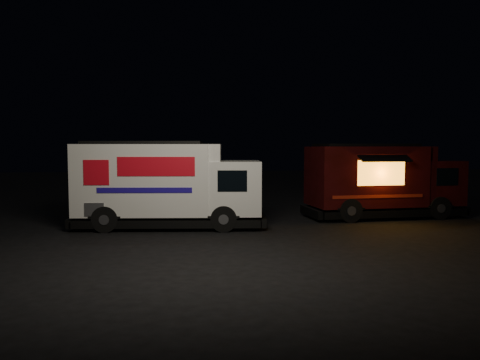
% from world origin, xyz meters
% --- Properties ---
extents(ground, '(80.00, 80.00, 0.00)m').
position_xyz_m(ground, '(0.00, 0.00, 0.00)').
color(ground, black).
rests_on(ground, ground).
extents(white_truck, '(6.65, 2.87, 2.93)m').
position_xyz_m(white_truck, '(-1.75, 2.40, 1.46)').
color(white_truck, silver).
rests_on(white_truck, ground).
extents(red_truck, '(6.28, 2.65, 2.86)m').
position_xyz_m(red_truck, '(6.50, 3.69, 1.43)').
color(red_truck, '#380A0C').
rests_on(red_truck, ground).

